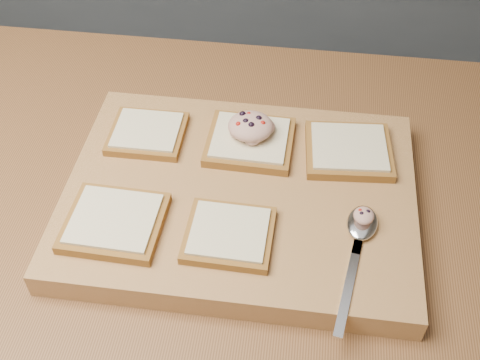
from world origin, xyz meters
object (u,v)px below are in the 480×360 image
object	(u,v)px
bread_far_center	(250,141)
cutting_board	(240,197)
tuna_salad_dollop	(251,126)
spoon	(360,231)

from	to	relation	value
bread_far_center	cutting_board	bearing A→B (deg)	-91.99
cutting_board	bread_far_center	distance (m)	0.09
cutting_board	tuna_salad_dollop	world-z (taller)	tuna_salad_dollop
cutting_board	tuna_salad_dollop	xyz separation A→B (m)	(0.00, 0.09, 0.05)
bread_far_center	spoon	distance (m)	0.22
cutting_board	spoon	size ratio (longest dim) A/B	2.40
bread_far_center	spoon	size ratio (longest dim) A/B	0.63
cutting_board	tuna_salad_dollop	size ratio (longest dim) A/B	7.27
bread_far_center	tuna_salad_dollop	distance (m)	0.03
cutting_board	spoon	distance (m)	0.18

